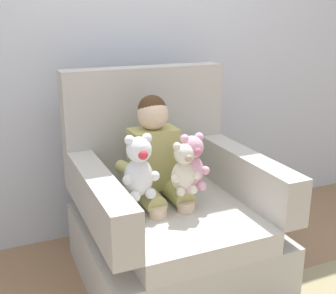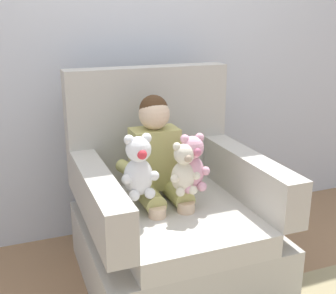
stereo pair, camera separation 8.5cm
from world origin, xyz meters
The scene contains 7 objects.
ground_plane centered at (0.00, 0.00, 0.00)m, with size 8.00×8.00×0.00m, color #936D4C.
back_wall centered at (0.00, 0.76, 1.30)m, with size 6.00×0.10×2.60m, color silver.
armchair centered at (0.00, 0.06, 0.35)m, with size 0.99×1.00×1.16m.
seated_child centered at (-0.06, 0.09, 0.67)m, with size 0.45×0.39×0.82m.
plush_white centered at (-0.22, -0.06, 0.72)m, with size 0.19×0.16×0.33m.
plush_cream centered at (0.01, -0.09, 0.69)m, with size 0.16×0.13×0.27m.
plush_pink centered at (0.07, -0.07, 0.71)m, with size 0.18×0.15×0.30m.
Camera 1 is at (-0.88, -1.95, 1.46)m, focal length 45.83 mm.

